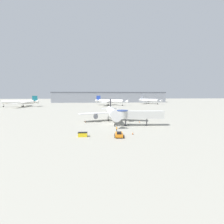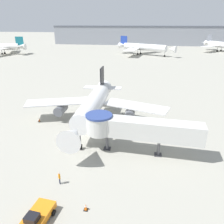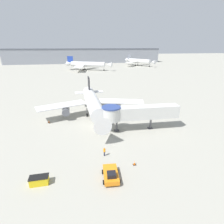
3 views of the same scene
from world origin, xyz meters
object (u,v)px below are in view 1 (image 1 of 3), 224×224
at_px(jet_bridge, 137,115).
at_px(service_container_yellow, 83,134).
at_px(background_jet_blue_tail, 110,101).
at_px(traffic_cone_port_wing, 85,122).
at_px(pushback_tug_orange, 119,134).
at_px(traffic_cone_starboard_wing, 140,121).
at_px(main_airplane, 112,112).
at_px(background_jet_gray_tail, 149,100).
at_px(background_jet_teal_tail, 20,102).
at_px(ground_crew_marshaller, 117,129).
at_px(traffic_cone_apron_front, 133,133).

distance_m(jet_bridge, service_container_yellow, 23.20).
bearing_deg(background_jet_blue_tail, jet_bridge, -152.18).
height_order(jet_bridge, traffic_cone_port_wing, jet_bridge).
distance_m(pushback_tug_orange, traffic_cone_starboard_wing, 23.96).
bearing_deg(traffic_cone_port_wing, pushback_tug_orange, -63.86).
xyz_separation_m(main_airplane, background_jet_gray_tail, (58.78, 124.00, 0.54)).
relative_size(pushback_tug_orange, background_jet_teal_tail, 0.11).
bearing_deg(jet_bridge, main_airplane, 136.64).
relative_size(background_jet_blue_tail, background_jet_gray_tail, 1.11).
bearing_deg(pushback_tug_orange, ground_crew_marshaller, 95.13).
distance_m(traffic_cone_apron_front, traffic_cone_port_wing, 25.77).
xyz_separation_m(traffic_cone_apron_front, background_jet_gray_tail, (54.57, 145.18, 4.21)).
xyz_separation_m(traffic_cone_apron_front, traffic_cone_starboard_wing, (7.19, 18.72, -0.01)).
bearing_deg(background_jet_gray_tail, traffic_cone_port_wing, -149.63).
bearing_deg(ground_crew_marshaller, jet_bridge, -83.99).
relative_size(jet_bridge, service_container_yellow, 6.69).
bearing_deg(jet_bridge, traffic_cone_port_wing, 160.61).
bearing_deg(traffic_cone_starboard_wing, background_jet_blue_tail, 92.76).
relative_size(main_airplane, traffic_cone_apron_front, 37.25).
relative_size(traffic_cone_starboard_wing, background_jet_blue_tail, 0.02).
distance_m(pushback_tug_orange, traffic_cone_apron_front, 4.96).
distance_m(main_airplane, pushback_tug_orange, 23.66).
bearing_deg(pushback_tug_orange, background_jet_gray_tail, 73.91).
distance_m(traffic_cone_apron_front, ground_crew_marshaller, 5.61).
height_order(traffic_cone_starboard_wing, background_jet_blue_tail, background_jet_blue_tail).
bearing_deg(main_airplane, background_jet_blue_tail, 85.60).
bearing_deg(background_jet_gray_tail, traffic_cone_starboard_wing, -140.80).
distance_m(traffic_cone_port_wing, ground_crew_marshaller, 20.41).
bearing_deg(traffic_cone_apron_front, jet_bridge, 71.01).
distance_m(service_container_yellow, background_jet_blue_tail, 124.34).
bearing_deg(traffic_cone_apron_front, background_jet_blue_tail, 88.96).
xyz_separation_m(traffic_cone_port_wing, background_jet_blue_tail, (17.80, 101.48, 4.29)).
height_order(main_airplane, background_jet_blue_tail, background_jet_blue_tail).
height_order(main_airplane, pushback_tug_orange, main_airplane).
height_order(traffic_cone_starboard_wing, ground_crew_marshaller, ground_crew_marshaller).
height_order(background_jet_gray_tail, background_jet_teal_tail, background_jet_teal_tail).
distance_m(traffic_cone_port_wing, background_jet_blue_tail, 103.12).
height_order(pushback_tug_orange, traffic_cone_apron_front, pushback_tug_orange).
bearing_deg(background_jet_gray_tail, background_jet_teal_tail, 163.72).
xyz_separation_m(traffic_cone_starboard_wing, traffic_cone_port_wing, (-22.77, 1.80, 0.00)).
distance_m(jet_bridge, background_jet_gray_tail, 142.15).
xyz_separation_m(jet_bridge, background_jet_teal_tail, (-90.83, 97.80, 0.44)).
bearing_deg(background_jet_gray_tail, traffic_cone_apron_front, -140.86).
relative_size(service_container_yellow, background_jet_teal_tail, 0.07).
relative_size(traffic_cone_apron_front, traffic_cone_port_wing, 1.01).
bearing_deg(traffic_cone_apron_front, pushback_tug_orange, -152.93).
height_order(traffic_cone_starboard_wing, background_jet_gray_tail, background_jet_gray_tail).
distance_m(traffic_cone_port_wing, background_jet_gray_tail, 143.10).
relative_size(traffic_cone_apron_front, background_jet_blue_tail, 0.02).
distance_m(service_container_yellow, traffic_cone_starboard_wing, 29.33).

